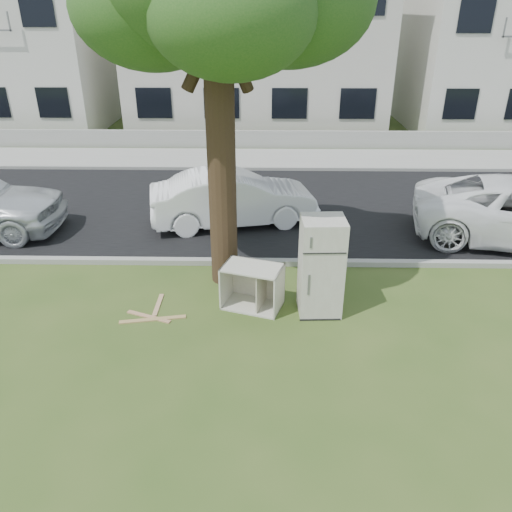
{
  "coord_description": "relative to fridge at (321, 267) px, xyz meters",
  "views": [
    {
      "loc": [
        0.42,
        -7.32,
        5.1
      ],
      "look_at": [
        0.27,
        0.6,
        1.13
      ],
      "focal_mm": 35.0,
      "sensor_mm": 36.0,
      "label": 1
    }
  ],
  "objects": [
    {
      "name": "plank_b",
      "position": [
        -3.13,
        -0.31,
        -0.91
      ],
      "size": [
        0.87,
        0.42,
        0.02
      ],
      "primitive_type": "cube",
      "rotation": [
        0.0,
        0.0,
        -0.38
      ],
      "color": "tan",
      "rests_on": "ground"
    },
    {
      "name": "ground",
      "position": [
        -1.44,
        -0.62,
        -0.92
      ],
      "size": [
        120.0,
        120.0,
        0.0
      ],
      "primitive_type": "plane",
      "color": "#364F1C"
    },
    {
      "name": "car_center",
      "position": [
        -1.83,
        4.16,
        -0.22
      ],
      "size": [
        4.45,
        2.34,
        1.39
      ],
      "primitive_type": "imported",
      "rotation": [
        0.0,
        0.0,
        1.79
      ],
      "color": "white",
      "rests_on": "ground"
    },
    {
      "name": "kerb_near",
      "position": [
        -1.44,
        1.83,
        -0.92
      ],
      "size": [
        120.0,
        0.18,
        0.12
      ],
      "primitive_type": "cube",
      "color": "gray",
      "rests_on": "ground"
    },
    {
      "name": "cabinet",
      "position": [
        -1.24,
        0.12,
        -0.5
      ],
      "size": [
        1.23,
        0.97,
        0.84
      ],
      "primitive_type": "cube",
      "rotation": [
        0.0,
        0.0,
        -0.31
      ],
      "color": "beige",
      "rests_on": "ground"
    },
    {
      "name": "road",
      "position": [
        -1.44,
        5.38,
        -0.92
      ],
      "size": [
        120.0,
        7.0,
        0.01
      ],
      "primitive_type": "cube",
      "color": "black",
      "rests_on": "ground"
    },
    {
      "name": "plank_c",
      "position": [
        -3.04,
        0.1,
        -0.91
      ],
      "size": [
        0.09,
        0.77,
        0.02
      ],
      "primitive_type": "cube",
      "rotation": [
        0.0,
        0.0,
        1.57
      ],
      "color": "tan",
      "rests_on": "ground"
    },
    {
      "name": "kerb_far",
      "position": [
        -1.44,
        8.93,
        -0.92
      ],
      "size": [
        120.0,
        0.18,
        0.12
      ],
      "primitive_type": "cube",
      "color": "gray",
      "rests_on": "ground"
    },
    {
      "name": "sidewalk",
      "position": [
        -1.44,
        10.38,
        -0.92
      ],
      "size": [
        120.0,
        2.8,
        0.01
      ],
      "primitive_type": "cube",
      "color": "gray",
      "rests_on": "ground"
    },
    {
      "name": "townhouse_center",
      "position": [
        -1.44,
        16.88,
        2.8
      ],
      "size": [
        11.22,
        8.16,
        7.44
      ],
      "color": "#BBB6AA",
      "rests_on": "ground"
    },
    {
      "name": "fridge",
      "position": [
        0.0,
        0.0,
        0.0
      ],
      "size": [
        0.79,
        0.74,
        1.84
      ],
      "primitive_type": "cube",
      "rotation": [
        0.0,
        0.0,
        0.05
      ],
      "color": "beige",
      "rests_on": "ground"
    },
    {
      "name": "plank_a",
      "position": [
        -3.04,
        -0.4,
        -0.91
      ],
      "size": [
        1.2,
        0.32,
        0.02
      ],
      "primitive_type": "cube",
      "rotation": [
        0.0,
        0.0,
        0.18
      ],
      "color": "#A98A52",
      "rests_on": "ground"
    },
    {
      "name": "low_wall",
      "position": [
        -1.44,
        11.98,
        -0.57
      ],
      "size": [
        120.0,
        0.15,
        0.7
      ],
      "primitive_type": "cube",
      "color": "gray",
      "rests_on": "ground"
    }
  ]
}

